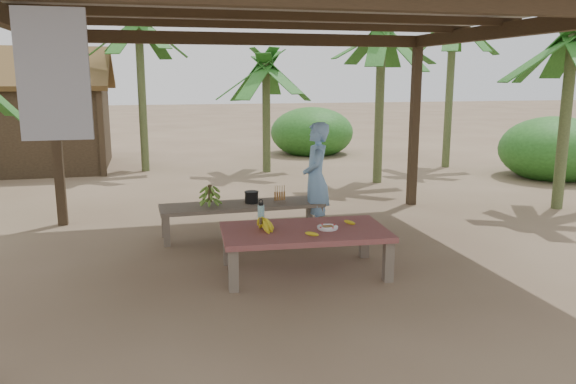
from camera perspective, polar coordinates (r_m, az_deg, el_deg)
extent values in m
plane|color=brown|center=(6.81, -0.42, -6.68)|extent=(80.00, 80.00, 0.00)
cube|color=black|center=(8.72, -22.52, 5.54)|extent=(0.13, 0.13, 2.70)
cube|color=black|center=(9.65, 12.71, 6.63)|extent=(0.13, 0.13, 2.70)
cube|color=black|center=(8.74, -4.13, 15.25)|extent=(5.80, 0.14, 0.18)
cube|color=black|center=(6.44, -26.44, 15.45)|extent=(0.14, 4.80, 0.18)
cube|color=black|center=(7.65, 21.15, 15.06)|extent=(0.14, 4.80, 0.18)
cube|color=slate|center=(6.52, -0.46, 18.50)|extent=(6.60, 5.60, 0.06)
cube|color=slate|center=(4.03, -22.72, 10.93)|extent=(0.45, 0.05, 0.85)
cube|color=brown|center=(5.74, -5.57, -7.95)|extent=(0.11, 0.11, 0.44)
cube|color=brown|center=(6.08, 10.15, -6.97)|extent=(0.11, 0.11, 0.44)
cube|color=brown|center=(6.54, -6.15, -5.52)|extent=(0.11, 0.11, 0.44)
cube|color=brown|center=(6.84, 7.74, -4.80)|extent=(0.11, 0.11, 0.44)
cube|color=maroon|center=(6.17, 1.70, -4.07)|extent=(1.87, 1.12, 0.06)
cube|color=brown|center=(7.36, -12.22, -3.93)|extent=(0.08, 0.08, 0.40)
cube|color=brown|center=(7.74, 3.20, -2.92)|extent=(0.08, 0.08, 0.40)
cube|color=brown|center=(7.80, -12.43, -3.06)|extent=(0.08, 0.08, 0.40)
cube|color=brown|center=(8.16, 2.17, -2.15)|extent=(0.08, 0.08, 0.40)
cube|color=brown|center=(7.64, -4.67, -1.39)|extent=(2.21, 0.65, 0.05)
cylinder|color=white|center=(6.18, 4.04, -3.74)|extent=(0.21, 0.21, 0.01)
cylinder|color=white|center=(6.17, 4.04, -3.59)|extent=(0.23, 0.23, 0.02)
cube|color=brown|center=(6.17, 4.04, -3.54)|extent=(0.12, 0.09, 0.02)
ellipsoid|color=yellow|center=(5.91, 2.44, -4.28)|extent=(0.15, 0.10, 0.04)
ellipsoid|color=yellow|center=(6.40, 6.28, -3.08)|extent=(0.13, 0.14, 0.04)
cylinder|color=#3BAFB9|center=(6.36, -2.76, -2.31)|extent=(0.08, 0.08, 0.22)
cylinder|color=black|center=(6.33, -2.77, -1.22)|extent=(0.05, 0.05, 0.03)
torus|color=black|center=(6.33, -2.77, -0.96)|extent=(0.05, 0.01, 0.05)
cylinder|color=black|center=(7.67, -3.73, -0.55)|extent=(0.18, 0.18, 0.15)
imported|color=#7AADE7|center=(7.71, 2.87, 1.38)|extent=(0.50, 0.64, 1.54)
cube|color=black|center=(14.64, -25.88, 5.98)|extent=(4.00, 3.00, 2.00)
cube|color=brown|center=(13.77, -27.09, 11.23)|extent=(4.40, 1.73, 1.00)
cube|color=brown|center=(15.43, -25.69, 11.26)|extent=(4.40, 1.73, 1.00)
cylinder|color=#596638|center=(11.60, 9.27, 8.50)|extent=(0.18, 0.18, 3.08)
cylinder|color=#596638|center=(12.79, -2.21, 7.47)|extent=(0.18, 0.18, 2.44)
cylinder|color=#596638|center=(13.30, -14.61, 9.34)|extent=(0.18, 0.18, 3.41)
cylinder|color=#596638|center=(10.14, 26.30, 6.25)|extent=(0.18, 0.18, 2.81)
cylinder|color=#596638|center=(14.01, 16.07, 9.56)|extent=(0.18, 0.18, 3.50)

